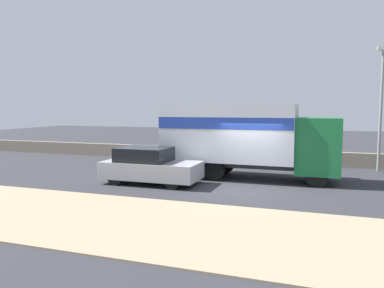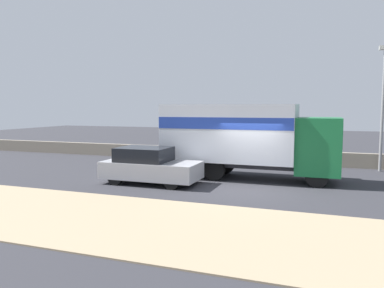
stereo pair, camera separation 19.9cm
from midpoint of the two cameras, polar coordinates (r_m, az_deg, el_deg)
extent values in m
plane|color=#2D2D33|center=(14.81, 8.68, -6.69)|extent=(80.00, 80.00, 0.00)
cube|color=#9E896B|center=(9.81, 2.53, -12.92)|extent=(60.00, 4.84, 0.04)
cube|color=gray|center=(21.38, 12.21, -1.91)|extent=(60.00, 0.35, 0.78)
cylinder|color=gray|center=(20.53, 27.28, 4.37)|extent=(0.14, 0.14, 5.84)
cube|color=#196B38|center=(16.31, 19.04, -0.25)|extent=(1.76, 2.12, 2.31)
cube|color=black|center=(16.28, 22.12, 1.27)|extent=(0.06, 1.81, 1.02)
cube|color=#2D2D33|center=(16.88, 6.04, -2.84)|extent=(5.77, 1.39, 0.25)
cube|color=silver|center=(16.74, 6.09, 1.78)|extent=(5.77, 2.52, 2.47)
cube|color=navy|center=(16.71, 6.11, 3.30)|extent=(5.74, 2.54, 0.49)
cylinder|color=black|center=(17.33, 18.96, -3.61)|extent=(0.91, 0.28, 0.91)
cylinder|color=black|center=(15.57, 18.87, -4.62)|extent=(0.91, 0.28, 0.91)
cylinder|color=black|center=(18.19, 1.84, -2.89)|extent=(0.91, 0.28, 0.91)
cylinder|color=black|center=(16.52, -0.07, -3.75)|extent=(0.91, 0.28, 0.91)
cylinder|color=black|center=(17.87, 5.37, -3.06)|extent=(0.91, 0.28, 0.91)
cylinder|color=black|center=(16.17, 3.79, -3.96)|extent=(0.91, 0.28, 0.91)
cube|color=#9E9EA3|center=(15.52, -5.84, -3.92)|extent=(4.00, 1.81, 0.69)
cube|color=black|center=(15.57, -6.93, -1.55)|extent=(2.08, 1.67, 0.57)
cylinder|color=black|center=(15.81, -0.52, -4.71)|extent=(0.61, 0.20, 0.61)
cylinder|color=black|center=(14.37, -2.71, -5.76)|extent=(0.61, 0.20, 0.61)
cylinder|color=black|center=(16.82, -8.49, -4.15)|extent=(0.61, 0.20, 0.61)
cylinder|color=black|center=(15.47, -11.26, -5.05)|extent=(0.61, 0.20, 0.61)
camera|label=1|loc=(0.10, -89.64, 0.03)|focal=35.00mm
camera|label=2|loc=(0.10, 90.36, -0.03)|focal=35.00mm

